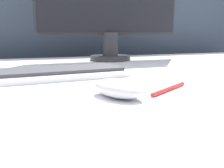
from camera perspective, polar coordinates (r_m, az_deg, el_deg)
partition_panel at (r=1.39m, az=-11.61°, el=-0.36°), size 5.00×0.03×1.15m
computer_mouse_near at (r=0.45m, az=1.37°, el=-0.93°), size 0.09×0.12×0.03m
keyboard at (r=0.65m, az=-15.73°, el=2.04°), size 0.44×0.17×0.02m
pen at (r=0.51m, az=12.30°, el=-1.04°), size 0.11×0.08×0.01m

